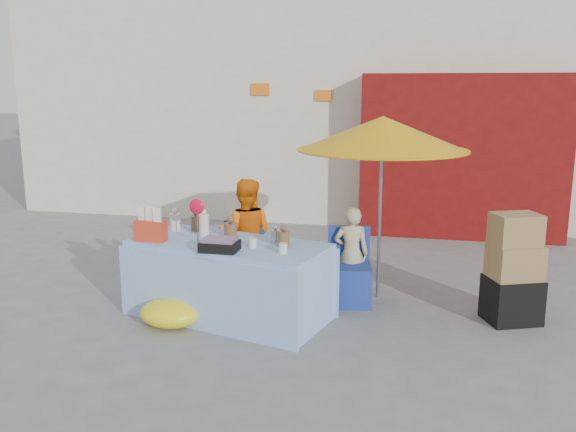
% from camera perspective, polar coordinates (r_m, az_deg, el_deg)
% --- Properties ---
extents(ground, '(80.00, 80.00, 0.00)m').
position_cam_1_polar(ground, '(6.53, -2.53, -9.64)').
color(ground, slate).
rests_on(ground, ground).
extents(backdrop, '(14.00, 8.00, 7.80)m').
position_cam_1_polar(backdrop, '(13.42, 8.25, 14.96)').
color(backdrop, silver).
rests_on(backdrop, ground).
extents(market_table, '(2.29, 1.49, 1.28)m').
position_cam_1_polar(market_table, '(6.52, -5.61, -5.82)').
color(market_table, '#96BEF1').
rests_on(market_table, ground).
extents(chair_left, '(0.55, 0.54, 0.85)m').
position_cam_1_polar(chair_left, '(7.19, -4.26, -5.43)').
color(chair_left, navy).
rests_on(chair_left, ground).
extents(chair_right, '(0.55, 0.54, 0.85)m').
position_cam_1_polar(chair_right, '(6.94, 5.72, -6.10)').
color(chair_right, navy).
rests_on(chair_right, ground).
extents(vendor_orange, '(0.74, 0.62, 1.36)m').
position_cam_1_polar(vendor_orange, '(7.19, -3.98, -1.87)').
color(vendor_orange, orange).
rests_on(vendor_orange, ground).
extents(vendor_beige, '(0.43, 0.32, 1.09)m').
position_cam_1_polar(vendor_beige, '(6.99, 5.93, -3.52)').
color(vendor_beige, '#BFB187').
rests_on(vendor_beige, ground).
extents(umbrella, '(1.90, 1.90, 2.09)m').
position_cam_1_polar(umbrella, '(6.87, 8.84, 7.58)').
color(umbrella, gray).
rests_on(umbrella, ground).
extents(box_stack, '(0.64, 0.59, 1.15)m').
position_cam_1_polar(box_stack, '(6.72, 20.36, -4.99)').
color(box_stack, black).
rests_on(box_stack, ground).
extents(tarp_bundle, '(0.74, 0.64, 0.29)m').
position_cam_1_polar(tarp_bundle, '(6.42, -10.92, -8.88)').
color(tarp_bundle, yellow).
rests_on(tarp_bundle, ground).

